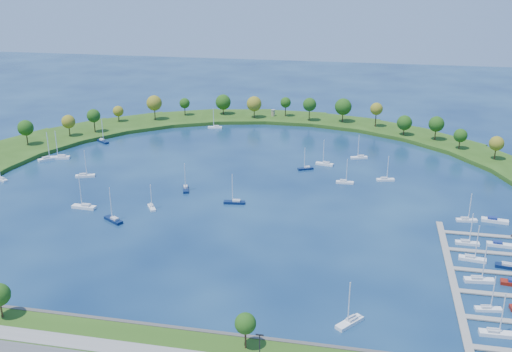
% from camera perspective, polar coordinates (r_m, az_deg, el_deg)
% --- Properties ---
extents(ground, '(700.00, 700.00, 0.00)m').
position_cam_1_polar(ground, '(241.60, -1.40, -1.21)').
color(ground, '#071C44').
rests_on(ground, ground).
extents(breakwater, '(286.74, 247.64, 2.00)m').
position_cam_1_polar(breakwater, '(297.91, -8.05, 2.96)').
color(breakwater, '#274913').
rests_on(breakwater, ground).
extents(breakwater_trees, '(236.87, 92.19, 14.66)m').
position_cam_1_polar(breakwater_trees, '(325.19, 0.57, 6.36)').
color(breakwater_trees, '#382314').
rests_on(breakwater_trees, breakwater).
extents(harbor_tower, '(2.60, 2.60, 3.96)m').
position_cam_1_polar(harbor_tower, '(351.20, 1.70, 6.29)').
color(harbor_tower, gray).
rests_on(harbor_tower, breakwater).
extents(dock_system, '(24.28, 82.00, 1.60)m').
position_cam_1_polar(dock_system, '(184.30, 21.20, -9.71)').
color(dock_system, gray).
rests_on(dock_system, ground).
extents(moored_boat_0, '(9.47, 3.00, 13.78)m').
position_cam_1_polar(moored_boat_0, '(230.94, -16.70, -2.88)').
color(moored_boat_0, white).
rests_on(moored_boat_0, ground).
extents(moored_boat_1, '(7.53, 2.25, 11.02)m').
position_cam_1_polar(moored_boat_1, '(249.44, 8.80, -0.53)').
color(moored_boat_1, white).
rests_on(moored_boat_1, ground).
extents(moored_boat_2, '(8.56, 3.26, 12.28)m').
position_cam_1_polar(moored_boat_2, '(225.77, -2.14, -2.54)').
color(moored_boat_2, '#0A1A40').
rests_on(moored_boat_2, ground).
extents(moored_boat_3, '(8.21, 8.86, 13.89)m').
position_cam_1_polar(moored_boat_3, '(293.76, -19.96, 1.67)').
color(moored_boat_3, white).
rests_on(moored_boat_3, ground).
extents(moored_boat_6, '(7.29, 5.08, 10.54)m').
position_cam_1_polar(moored_boat_6, '(273.49, -23.96, -0.23)').
color(moored_boat_6, white).
rests_on(moored_boat_6, ground).
extents(moored_boat_7, '(8.80, 6.79, 12.99)m').
position_cam_1_polar(moored_boat_7, '(216.56, -13.97, -4.17)').
color(moored_boat_7, '#0A1A40').
rests_on(moored_boat_7, ground).
extents(moored_boat_8, '(8.41, 3.97, 11.92)m').
position_cam_1_polar(moored_boat_8, '(332.45, -4.09, 4.90)').
color(moored_boat_8, white).
rests_on(moored_boat_8, ground).
extents(moored_boat_9, '(8.56, 3.78, 12.17)m').
position_cam_1_polar(moored_boat_9, '(271.11, 6.84, 1.26)').
color(moored_boat_9, white).
rests_on(moored_boat_9, ground).
extents(moored_boat_10, '(8.71, 5.13, 12.38)m').
position_cam_1_polar(moored_boat_10, '(264.95, -16.61, 0.09)').
color(moored_boat_10, white).
rests_on(moored_boat_10, ground).
extents(moored_boat_11, '(9.88, 5.09, 13.99)m').
position_cam_1_polar(moored_boat_11, '(294.07, -18.90, 1.82)').
color(moored_boat_11, white).
rests_on(moored_boat_11, ground).
extents(moored_boat_12, '(5.35, 6.84, 10.13)m').
position_cam_1_polar(moored_boat_12, '(224.67, -10.33, -3.00)').
color(moored_boat_12, white).
rests_on(moored_boat_12, ground).
extents(moored_boat_13, '(8.40, 6.89, 12.61)m').
position_cam_1_polar(moored_boat_13, '(315.13, -14.97, 3.40)').
color(moored_boat_13, '#0A1A40').
rests_on(moored_boat_13, ground).
extents(moored_boat_14, '(8.37, 4.63, 11.85)m').
position_cam_1_polar(moored_boat_14, '(282.97, 10.22, 1.89)').
color(moored_boat_14, white).
rests_on(moored_boat_14, ground).
extents(moored_boat_15, '(7.32, 8.34, 12.80)m').
position_cam_1_polar(moored_boat_15, '(155.91, 9.30, -14.04)').
color(moored_boat_15, white).
rests_on(moored_boat_15, ground).
extents(moored_boat_16, '(7.34, 4.99, 10.57)m').
position_cam_1_polar(moored_boat_16, '(264.27, 4.96, 0.82)').
color(moored_boat_16, '#0A1A40').
rests_on(moored_boat_16, ground).
extents(moored_boat_17, '(4.84, 8.41, 11.94)m').
position_cam_1_polar(moored_boat_17, '(240.75, -7.00, -1.21)').
color(moored_boat_17, '#0A1A40').
rests_on(moored_boat_17, ground).
extents(moored_boat_18, '(7.97, 3.94, 11.29)m').
position_cam_1_polar(moored_boat_18, '(255.77, 12.72, -0.27)').
color(moored_boat_18, white).
rests_on(moored_boat_18, ground).
extents(docked_boat_0, '(8.45, 2.60, 12.33)m').
position_cam_1_polar(docked_boat_0, '(161.86, 22.74, -14.12)').
color(docked_boat_0, white).
rests_on(docked_boat_0, ground).
extents(docked_boat_2, '(7.32, 2.97, 10.46)m').
position_cam_1_polar(docked_boat_2, '(171.28, 22.07, -12.04)').
color(docked_boat_2, white).
rests_on(docked_boat_2, ground).
extents(docked_boat_4, '(8.90, 3.36, 12.76)m').
position_cam_1_polar(docked_boat_4, '(184.31, 21.27, -9.52)').
color(docked_boat_4, white).
rests_on(docked_boat_4, ground).
extents(docked_boat_6, '(8.59, 3.55, 12.25)m').
position_cam_1_polar(docked_boat_6, '(195.99, 20.68, -7.61)').
color(docked_boat_6, white).
rests_on(docked_boat_6, ground).
extents(docked_boat_7, '(8.64, 3.68, 12.30)m').
position_cam_1_polar(docked_boat_7, '(195.55, 23.86, -8.14)').
color(docked_boat_7, '#0A1A40').
rests_on(docked_boat_7, ground).
extents(docked_boat_8, '(7.74, 2.22, 11.35)m').
position_cam_1_polar(docked_boat_8, '(206.15, 20.23, -6.16)').
color(docked_boat_8, white).
rests_on(docked_boat_8, ground).
extents(docked_boat_9, '(8.59, 3.01, 1.72)m').
position_cam_1_polar(docked_boat_9, '(208.87, 23.04, -6.29)').
color(docked_boat_9, white).
rests_on(docked_boat_9, ground).
extents(docked_boat_10, '(7.64, 3.09, 10.91)m').
position_cam_1_polar(docked_boat_10, '(223.99, 20.18, -4.04)').
color(docked_boat_10, white).
rests_on(docked_boat_10, ground).
extents(docked_boat_11, '(9.63, 3.91, 1.91)m').
position_cam_1_polar(docked_boat_11, '(227.14, 22.60, -4.08)').
color(docked_boat_11, white).
rests_on(docked_boat_11, ground).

